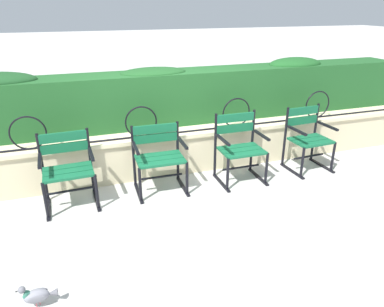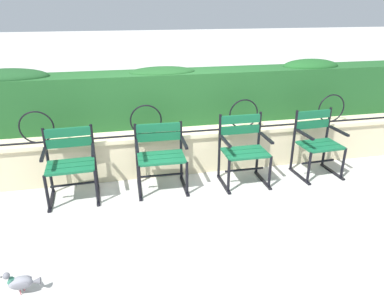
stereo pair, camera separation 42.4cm
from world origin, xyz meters
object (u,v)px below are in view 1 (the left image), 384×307
Objects in this scene: park_chair_centre_left at (159,156)px; park_chair_rightmost at (308,137)px; park_chair_centre_right at (239,146)px; park_chair_leftmost at (67,167)px; pigeon_near_chairs at (37,295)px.

park_chair_centre_left is 0.93× the size of park_chair_rightmost.
park_chair_centre_left is at bearing 176.58° from park_chair_centre_right.
park_chair_leftmost is 3.22m from park_chair_rightmost.
park_chair_leftmost is at bearing -179.06° from park_chair_centre_left.
park_chair_leftmost is 2.96× the size of pigeon_near_chairs.
park_chair_leftmost is 1.04× the size of park_chair_centre_left.
pigeon_near_chairs is at bearing -100.32° from park_chair_leftmost.
park_chair_centre_right is 1.02× the size of park_chair_rightmost.
park_chair_leftmost is 2.15m from park_chair_centre_right.
park_chair_centre_right is (2.15, -0.05, 0.01)m from park_chair_leftmost.
park_chair_centre_right is 1.07m from park_chair_rightmost.
park_chair_leftmost is at bearing 179.61° from park_chair_rightmost.
park_chair_rightmost is (1.07, 0.02, -0.01)m from park_chair_centre_right.
park_chair_centre_right is (1.07, -0.06, 0.01)m from park_chair_centre_left.
park_chair_rightmost reaches higher than pigeon_near_chairs.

